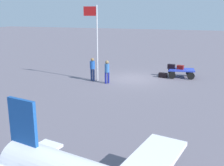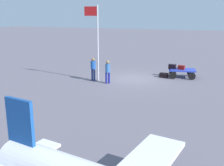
% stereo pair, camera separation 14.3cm
% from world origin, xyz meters
% --- Properties ---
extents(ground_plane, '(120.00, 120.00, 0.00)m').
position_xyz_m(ground_plane, '(0.00, 0.00, 0.00)').
color(ground_plane, slate).
extents(luggage_cart, '(2.12, 1.63, 0.64)m').
position_xyz_m(luggage_cart, '(-3.27, -1.61, 0.47)').
color(luggage_cart, '#2B40C1').
rests_on(luggage_cart, ground).
extents(suitcase_grey, '(0.52, 0.44, 0.29)m').
position_xyz_m(suitcase_grey, '(-3.23, -1.57, 0.79)').
color(suitcase_grey, maroon).
rests_on(suitcase_grey, luggage_cart).
extents(suitcase_dark, '(0.57, 0.35, 0.34)m').
position_xyz_m(suitcase_dark, '(-2.55, -1.57, 0.81)').
color(suitcase_dark, black).
rests_on(suitcase_dark, luggage_cart).
extents(suitcase_olive, '(0.66, 0.41, 0.37)m').
position_xyz_m(suitcase_olive, '(-2.02, -1.08, 0.18)').
color(suitcase_olive, black).
rests_on(suitcase_olive, ground).
extents(worker_lead, '(0.46, 0.46, 1.63)m').
position_xyz_m(worker_lead, '(1.40, 1.97, 0.95)').
color(worker_lead, navy).
rests_on(worker_lead, ground).
extents(worker_trailing, '(0.44, 0.44, 1.67)m').
position_xyz_m(worker_trailing, '(2.66, 1.61, 0.99)').
color(worker_trailing, navy).
rests_on(worker_trailing, ground).
extents(flagpole, '(1.05, 0.10, 5.33)m').
position_xyz_m(flagpole, '(2.46, 1.47, 3.24)').
color(flagpole, silver).
rests_on(flagpole, ground).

